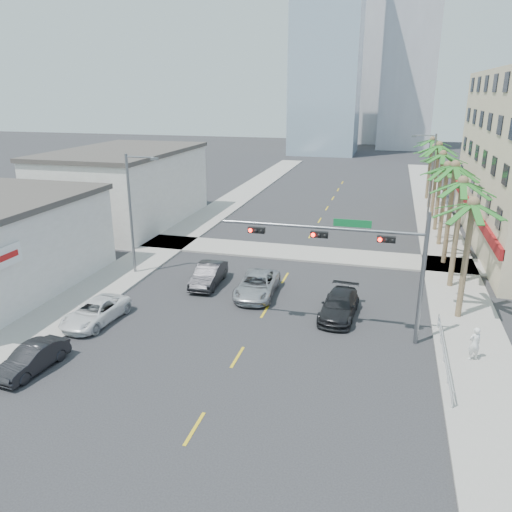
{
  "coord_description": "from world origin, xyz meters",
  "views": [
    {
      "loc": [
        6.92,
        -17.96,
        13.19
      ],
      "look_at": [
        -0.68,
        10.26,
        3.5
      ],
      "focal_mm": 35.0,
      "sensor_mm": 36.0,
      "label": 1
    }
  ],
  "objects": [
    {
      "name": "pedestrian",
      "position": [
        11.74,
        6.68,
        1.05
      ],
      "size": [
        0.77,
        0.66,
        1.8
      ],
      "primitive_type": "imported",
      "rotation": [
        0.0,
        0.0,
        3.56
      ],
      "color": "white",
      "rests_on": "sidewalk_right"
    },
    {
      "name": "palm_tree_7",
      "position": [
        11.6,
        48.4,
        7.43
      ],
      "size": [
        4.8,
        4.8,
        8.16
      ],
      "color": "brown",
      "rests_on": "ground"
    },
    {
      "name": "sidewalk_right",
      "position": [
        12.0,
        20.0,
        0.07
      ],
      "size": [
        4.0,
        120.0,
        0.15
      ],
      "primitive_type": "cube",
      "color": "gray",
      "rests_on": "ground"
    },
    {
      "name": "palm_tree_2",
      "position": [
        11.6,
        22.4,
        7.78
      ],
      "size": [
        4.8,
        4.8,
        8.52
      ],
      "color": "brown",
      "rests_on": "ground"
    },
    {
      "name": "palm_tree_5",
      "position": [
        11.6,
        38.0,
        7.78
      ],
      "size": [
        4.8,
        4.8,
        8.52
      ],
      "color": "brown",
      "rests_on": "ground"
    },
    {
      "name": "car_parked_far",
      "position": [
        -9.4,
        5.75,
        0.67
      ],
      "size": [
        2.64,
        4.99,
        1.34
      ],
      "primitive_type": "imported",
      "rotation": [
        0.0,
        0.0,
        -0.09
      ],
      "color": "white",
      "rests_on": "ground"
    },
    {
      "name": "traffic_signal_mast",
      "position": [
        5.78,
        7.95,
        5.06
      ],
      "size": [
        11.12,
        0.54,
        7.2
      ],
      "color": "slate",
      "rests_on": "ground"
    },
    {
      "name": "car_parked_mid",
      "position": [
        -9.4,
        0.14,
        0.66
      ],
      "size": [
        1.84,
        4.11,
        1.31
      ],
      "primitive_type": "imported",
      "rotation": [
        0.0,
        0.0,
        -0.12
      ],
      "color": "black",
      "rests_on": "ground"
    },
    {
      "name": "ground",
      "position": [
        0.0,
        0.0,
        0.0
      ],
      "size": [
        260.0,
        260.0,
        0.0
      ],
      "primitive_type": "plane",
      "color": "#262628",
      "rests_on": "ground"
    },
    {
      "name": "palm_tree_0",
      "position": [
        11.6,
        12.0,
        7.08
      ],
      "size": [
        4.8,
        4.8,
        7.8
      ],
      "color": "brown",
      "rests_on": "ground"
    },
    {
      "name": "palm_tree_3",
      "position": [
        11.6,
        27.6,
        7.08
      ],
      "size": [
        4.8,
        4.8,
        7.8
      ],
      "color": "brown",
      "rests_on": "ground"
    },
    {
      "name": "sidewalk_cross",
      "position": [
        0.0,
        22.0,
        0.07
      ],
      "size": [
        80.0,
        4.0,
        0.15
      ],
      "primitive_type": "cube",
      "color": "gray",
      "rests_on": "ground"
    },
    {
      "name": "tower_far_center",
      "position": [
        -3.0,
        125.0,
        21.0
      ],
      "size": [
        16.0,
        16.0,
        42.0
      ],
      "primitive_type": "cube",
      "color": "#ADADB2",
      "rests_on": "ground"
    },
    {
      "name": "tower_far_right",
      "position": [
        9.0,
        110.0,
        30.0
      ],
      "size": [
        12.0,
        12.0,
        60.0
      ],
      "primitive_type": "cube",
      "color": "#ADADB2",
      "rests_on": "ground"
    },
    {
      "name": "car_lane_center",
      "position": [
        -1.16,
        12.32,
        0.74
      ],
      "size": [
        2.69,
        5.42,
        1.48
      ],
      "primitive_type": "imported",
      "rotation": [
        0.0,
        0.0,
        0.04
      ],
      "color": "#BBBBC0",
      "rests_on": "ground"
    },
    {
      "name": "tower_far_left",
      "position": [
        -8.0,
        95.0,
        24.0
      ],
      "size": [
        14.0,
        14.0,
        48.0
      ],
      "primitive_type": "cube",
      "color": "#99B2C6",
      "rests_on": "ground"
    },
    {
      "name": "streetlight_left",
      "position": [
        -11.0,
        14.0,
        5.06
      ],
      "size": [
        2.55,
        0.25,
        9.0
      ],
      "color": "slate",
      "rests_on": "ground"
    },
    {
      "name": "car_lane_right",
      "position": [
        4.56,
        10.41,
        0.72
      ],
      "size": [
        2.32,
        5.08,
        1.44
      ],
      "primitive_type": "imported",
      "rotation": [
        0.0,
        0.0,
        -0.06
      ],
      "color": "black",
      "rests_on": "ground"
    },
    {
      "name": "guardrail",
      "position": [
        10.3,
        6.0,
        0.67
      ],
      "size": [
        0.08,
        8.08,
        1.0
      ],
      "color": "silver",
      "rests_on": "ground"
    },
    {
      "name": "building_left_far",
      "position": [
        -19.5,
        28.0,
        3.6
      ],
      "size": [
        11.0,
        18.0,
        7.2
      ],
      "primitive_type": "cube",
      "color": "beige",
      "rests_on": "ground"
    },
    {
      "name": "car_lane_left",
      "position": [
        -5.0,
        13.28,
        0.77
      ],
      "size": [
        1.84,
        4.73,
        1.54
      ],
      "primitive_type": "imported",
      "rotation": [
        0.0,
        0.0,
        0.05
      ],
      "color": "black",
      "rests_on": "ground"
    },
    {
      "name": "palm_tree_6",
      "position": [
        11.6,
        43.2,
        7.08
      ],
      "size": [
        4.8,
        4.8,
        7.8
      ],
      "color": "brown",
      "rests_on": "ground"
    },
    {
      "name": "sidewalk_left",
      "position": [
        -12.0,
        20.0,
        0.07
      ],
      "size": [
        4.0,
        120.0,
        0.15
      ],
      "primitive_type": "cube",
      "color": "gray",
      "rests_on": "ground"
    },
    {
      "name": "palm_tree_4",
      "position": [
        11.6,
        32.8,
        7.43
      ],
      "size": [
        4.8,
        4.8,
        8.16
      ],
      "color": "brown",
      "rests_on": "ground"
    },
    {
      "name": "streetlight_right",
      "position": [
        11.0,
        38.0,
        5.06
      ],
      "size": [
        2.55,
        0.25,
        9.0
      ],
      "color": "slate",
      "rests_on": "ground"
    },
    {
      "name": "palm_tree_1",
      "position": [
        11.6,
        17.2,
        7.43
      ],
      "size": [
        4.8,
        4.8,
        8.16
      ],
      "color": "brown",
      "rests_on": "ground"
    }
  ]
}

